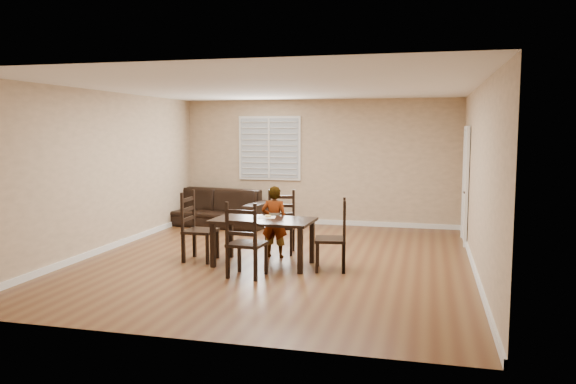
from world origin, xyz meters
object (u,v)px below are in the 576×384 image
object	(u,v)px
chair_near	(281,224)
sofa	(210,207)
chair_left	(193,229)
chair_far	(243,244)
dining_table	(263,225)
child	(274,222)
donut	(268,216)
chair_right	(339,238)

from	to	relation	value
chair_near	sofa	distance (m)	3.11
chair_left	chair_far	bearing A→B (deg)	-127.36
dining_table	child	bearing A→B (deg)	90.00
chair_far	chair_left	size ratio (longest dim) A/B	0.98
chair_near	child	bearing A→B (deg)	-97.21
chair_near	child	xyz separation A→B (m)	(0.00, -0.43, 0.11)
child	donut	xyz separation A→B (m)	(0.00, -0.38, 0.15)
child	chair_near	bearing A→B (deg)	-90.42
dining_table	chair_far	xyz separation A→B (m)	(-0.04, -0.82, -0.13)
chair_near	chair_right	bearing A→B (deg)	-48.89
donut	chair_near	bearing A→B (deg)	90.35
chair_left	chair_right	xyz separation A→B (m)	(2.34, -0.07, -0.02)
child	sofa	xyz separation A→B (m)	(-2.18, 2.65, -0.19)
chair_near	chair_left	size ratio (longest dim) A/B	0.95
donut	chair_right	bearing A→B (deg)	-9.79
sofa	dining_table	bearing A→B (deg)	-48.25
chair_far	chair_left	distance (m)	1.42
chair_near	chair_far	world-z (taller)	chair_far
chair_near	chair_right	world-z (taller)	chair_right
sofa	chair_far	bearing A→B (deg)	-54.51
donut	chair_far	bearing A→B (deg)	-94.07
chair_far	child	distance (m)	1.37
dining_table	chair_right	world-z (taller)	chair_right
dining_table	chair_left	world-z (taller)	chair_left
chair_right	donut	xyz separation A→B (m)	(-1.14, 0.20, 0.26)
chair_left	sofa	bearing A→B (deg)	17.52
chair_left	child	xyz separation A→B (m)	(1.20, 0.50, 0.08)
chair_near	child	world-z (taller)	child
chair_near	sofa	world-z (taller)	chair_near
dining_table	chair_far	size ratio (longest dim) A/B	1.45
dining_table	chair_near	bearing A→B (deg)	91.32
chair_near	chair_left	bearing A→B (deg)	-149.76
sofa	child	bearing A→B (deg)	-42.78
chair_left	sofa	size ratio (longest dim) A/B	0.41
chair_left	donut	distance (m)	1.23
dining_table	chair_far	distance (m)	0.83
chair_right	donut	bearing A→B (deg)	-108.72
chair_right	child	size ratio (longest dim) A/B	0.91
chair_near	sofa	bearing A→B (deg)	126.83
chair_right	sofa	bearing A→B (deg)	-143.06
chair_far	chair_right	xyz separation A→B (m)	(1.21, 0.79, -0.01)
donut	dining_table	bearing A→B (deg)	-98.93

